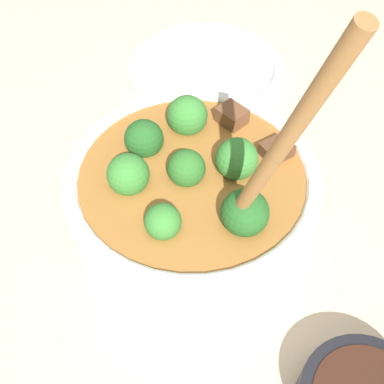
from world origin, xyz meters
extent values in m
plane|color=#C6B293|center=(0.00, 0.00, 0.00)|extent=(4.00, 4.00, 0.00)
cylinder|color=white|center=(0.00, 0.00, 0.04)|extent=(0.24, 0.24, 0.08)
torus|color=white|center=(0.00, 0.00, 0.08)|extent=(0.24, 0.24, 0.02)
cylinder|color=#9E662D|center=(0.00, 0.00, 0.06)|extent=(0.22, 0.22, 0.05)
sphere|color=#387F33|center=(0.06, -0.01, 0.09)|extent=(0.04, 0.04, 0.04)
cylinder|color=#6B9956|center=(0.06, -0.01, 0.07)|extent=(0.01, 0.01, 0.02)
sphere|color=#235B23|center=(-0.03, 0.06, 0.10)|extent=(0.04, 0.04, 0.04)
cylinder|color=#6B9956|center=(-0.03, 0.06, 0.07)|extent=(0.01, 0.01, 0.02)
sphere|color=#2D6B28|center=(0.01, 0.00, 0.09)|extent=(0.04, 0.04, 0.04)
cylinder|color=#6B9956|center=(0.01, 0.00, 0.07)|extent=(0.01, 0.01, 0.02)
sphere|color=#387F33|center=(-0.04, 0.01, 0.10)|extent=(0.04, 0.04, 0.04)
cylinder|color=#6B9956|center=(-0.04, 0.01, 0.07)|extent=(0.01, 0.01, 0.02)
sphere|color=#387F33|center=(0.04, 0.05, 0.09)|extent=(0.03, 0.03, 0.03)
cylinder|color=#6B9956|center=(0.04, 0.05, 0.07)|extent=(0.01, 0.01, 0.01)
sphere|color=#235B23|center=(0.03, -0.05, 0.09)|extent=(0.04, 0.04, 0.04)
cylinder|color=#6B9956|center=(0.03, -0.05, 0.06)|extent=(0.01, 0.01, 0.02)
sphere|color=#387F33|center=(-0.02, -0.07, 0.10)|extent=(0.04, 0.04, 0.04)
cylinder|color=#6B9956|center=(-0.02, -0.07, 0.07)|extent=(0.01, 0.01, 0.02)
cube|color=brown|center=(-0.08, 0.00, 0.09)|extent=(0.03, 0.03, 0.02)
cube|color=brown|center=(-0.06, -0.06, 0.09)|extent=(0.03, 0.04, 0.02)
ellipsoid|color=olive|center=(-0.02, 0.06, 0.08)|extent=(0.04, 0.03, 0.01)
cylinder|color=olive|center=(-0.03, 0.09, 0.19)|extent=(0.04, 0.08, 0.23)
cylinder|color=white|center=(-0.10, -0.25, 0.01)|extent=(0.22, 0.22, 0.01)
torus|color=white|center=(-0.10, -0.25, 0.01)|extent=(0.21, 0.21, 0.01)
camera|label=1|loc=(0.09, 0.28, 0.42)|focal=45.00mm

